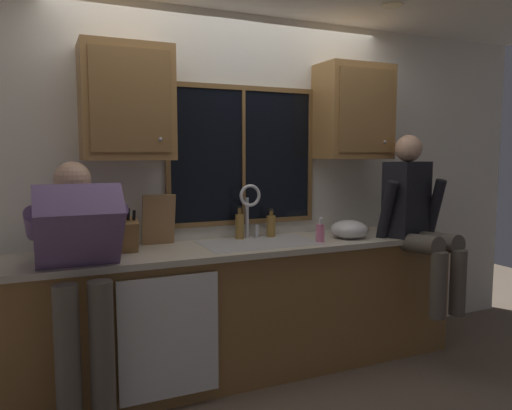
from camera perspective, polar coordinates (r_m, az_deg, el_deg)
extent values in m
cube|color=silver|center=(3.67, -3.30, 1.85)|extent=(5.57, 0.12, 2.55)
cylinder|color=#FFEAB2|center=(3.70, 15.64, 21.55)|extent=(0.14, 0.14, 0.01)
cube|color=black|center=(3.63, -1.53, 5.77)|extent=(1.10, 0.02, 0.95)
cube|color=brown|center=(3.65, -1.49, 13.52)|extent=(1.17, 0.02, 0.04)
cube|color=brown|center=(3.66, -1.45, -1.98)|extent=(1.17, 0.02, 0.04)
cube|color=brown|center=(3.44, -10.27, 5.66)|extent=(0.04, 0.02, 0.95)
cube|color=brown|center=(3.87, 6.34, 5.75)|extent=(0.03, 0.02, 0.95)
cube|color=brown|center=(3.62, -1.46, 5.77)|extent=(0.02, 0.02, 0.95)
cube|color=olive|center=(3.51, -1.14, -12.26)|extent=(3.17, 0.58, 0.88)
cube|color=beige|center=(3.38, -1.03, -4.93)|extent=(3.23, 0.62, 0.04)
cube|color=white|center=(3.03, -10.05, -15.02)|extent=(0.60, 0.02, 0.74)
cube|color=#9E703D|center=(3.25, -14.89, 11.45)|extent=(0.56, 0.33, 0.72)
cube|color=olive|center=(3.09, -14.36, 11.77)|extent=(0.48, 0.01, 0.62)
sphere|color=#B2B2B7|center=(3.10, -11.11, 7.55)|extent=(0.02, 0.02, 0.02)
cube|color=#9E703D|center=(3.92, 11.28, 10.58)|extent=(0.56, 0.33, 0.72)
cube|color=olive|center=(3.78, 12.81, 10.71)|extent=(0.48, 0.01, 0.62)
sphere|color=#B2B2B7|center=(3.87, 14.82, 7.14)|extent=(0.02, 0.02, 0.02)
cube|color=#B7B7BC|center=(3.42, 0.38, -4.61)|extent=(0.80, 0.46, 0.02)
cube|color=#9C9CA0|center=(3.36, -2.74, -6.54)|extent=(0.36, 0.42, 0.20)
cube|color=#9C9CA0|center=(3.53, 3.36, -5.96)|extent=(0.36, 0.42, 0.20)
cube|color=#B7B7BC|center=(3.44, 0.38, -6.25)|extent=(0.04, 0.42, 0.20)
cylinder|color=silver|center=(3.59, -1.07, -1.51)|extent=(0.03, 0.03, 0.30)
torus|color=silver|center=(3.52, -0.69, 1.12)|extent=(0.16, 0.02, 0.16)
cylinder|color=silver|center=(3.64, 0.10, -3.00)|extent=(0.03, 0.03, 0.09)
cylinder|color=#595147|center=(2.82, -21.09, -17.35)|extent=(0.13, 0.13, 0.88)
cylinder|color=#595147|center=(2.84, -17.50, -17.12)|extent=(0.13, 0.13, 0.88)
cube|color=slate|center=(2.83, -20.08, -3.38)|extent=(0.44, 0.55, 0.58)
sphere|color=tan|center=(3.06, -20.64, 2.84)|extent=(0.21, 0.21, 0.21)
cylinder|color=slate|center=(3.00, -24.56, -2.09)|extent=(0.09, 0.52, 0.26)
cylinder|color=slate|center=(3.02, -16.20, -1.72)|extent=(0.09, 0.52, 0.26)
cylinder|color=#595147|center=(3.68, 18.27, -4.31)|extent=(0.14, 0.43, 0.16)
cylinder|color=#595147|center=(3.81, 20.28, -4.05)|extent=(0.14, 0.43, 0.16)
cylinder|color=#595147|center=(3.58, 20.52, -8.77)|extent=(0.11, 0.11, 0.46)
cylinder|color=#595147|center=(3.71, 22.52, -8.35)|extent=(0.11, 0.11, 0.46)
cube|color=black|center=(3.87, 17.22, 0.69)|extent=(0.44, 0.33, 0.56)
sphere|color=tan|center=(3.85, 17.40, 6.33)|extent=(0.20, 0.20, 0.20)
cylinder|color=black|center=(3.69, 15.01, -0.74)|extent=(0.08, 0.20, 0.47)
cylinder|color=black|center=(3.99, 20.14, -0.40)|extent=(0.08, 0.20, 0.47)
cube|color=brown|center=(3.18, -14.79, -3.53)|extent=(0.12, 0.18, 0.25)
cylinder|color=black|center=(3.10, -15.33, -0.95)|extent=(0.02, 0.05, 0.09)
cylinder|color=black|center=(3.10, -14.69, -1.05)|extent=(0.02, 0.04, 0.08)
cylinder|color=black|center=(3.11, -14.06, -1.14)|extent=(0.02, 0.04, 0.06)
cube|color=#997047|center=(3.38, -11.31, -1.72)|extent=(0.22, 0.09, 0.35)
ellipsoid|color=silver|center=(3.67, 10.83, -2.83)|extent=(0.28, 0.28, 0.14)
cylinder|color=pink|center=(3.48, 7.52, -3.28)|extent=(0.06, 0.06, 0.12)
cylinder|color=silver|center=(3.46, 7.54, -1.95)|extent=(0.02, 0.02, 0.04)
cylinder|color=silver|center=(3.45, 7.70, -1.59)|extent=(0.01, 0.04, 0.01)
cylinder|color=olive|center=(3.65, 1.78, -2.50)|extent=(0.07, 0.07, 0.16)
cylinder|color=brown|center=(3.64, 1.79, -0.96)|extent=(0.03, 0.03, 0.04)
cylinder|color=black|center=(3.64, 1.79, -0.55)|extent=(0.03, 0.03, 0.01)
cylinder|color=olive|center=(3.56, -1.92, -2.55)|extent=(0.06, 0.06, 0.18)
cylinder|color=brown|center=(3.54, -1.93, -0.72)|extent=(0.03, 0.03, 0.05)
cylinder|color=black|center=(3.54, -1.93, -0.26)|extent=(0.03, 0.03, 0.01)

